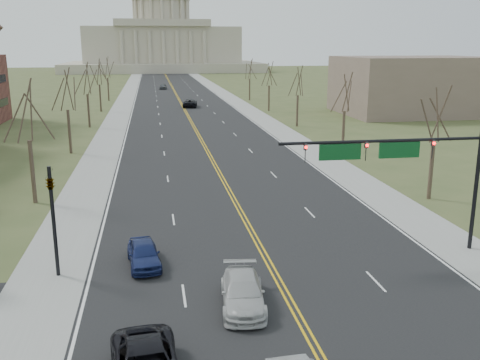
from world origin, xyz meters
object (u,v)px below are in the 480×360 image
object	(u,v)px
car_far_sb	(163,86)
signal_mast	(398,158)
car_sb_inner_second	(243,292)
car_sb_outer_second	(144,254)
car_far_nb	(190,103)
signal_left	(53,209)

from	to	relation	value
car_far_sb	signal_mast	bearing A→B (deg)	-81.21
signal_mast	car_far_sb	distance (m)	125.28
car_sb_inner_second	car_sb_outer_second	bearing A→B (deg)	135.46
car_far_nb	car_far_sb	world-z (taller)	car_far_nb
signal_left	car_far_sb	xyz separation A→B (m)	(8.68, 124.76, -2.92)
signal_mast	signal_left	xyz separation A→B (m)	(-18.95, 0.00, -2.05)
car_sb_inner_second	car_far_nb	world-z (taller)	car_far_nb
car_sb_inner_second	car_sb_outer_second	xyz separation A→B (m)	(-4.64, 5.63, -0.00)
signal_left	car_sb_inner_second	xyz separation A→B (m)	(9.17, -5.05, -2.99)
car_far_nb	car_far_sb	bearing A→B (deg)	-77.37
signal_mast	car_far_sb	bearing A→B (deg)	94.71
car_far_sb	car_sb_inner_second	bearing A→B (deg)	-85.70
car_sb_inner_second	car_far_sb	bearing A→B (deg)	96.15
car_sb_outer_second	car_far_sb	bearing A→B (deg)	81.89
car_far_sb	car_far_nb	bearing A→B (deg)	-80.66
car_sb_inner_second	car_far_sb	xyz separation A→B (m)	(-0.50, 129.81, 0.07)
car_sb_outer_second	car_far_sb	size ratio (longest dim) A/B	0.90
car_sb_outer_second	car_far_nb	bearing A→B (deg)	77.75
signal_mast	car_sb_outer_second	distance (m)	15.28
car_sb_outer_second	car_far_nb	xyz separation A→B (m)	(8.33, 78.64, 0.09)
signal_left	car_sb_outer_second	xyz separation A→B (m)	(4.53, 0.57, -3.00)
signal_left	car_far_nb	world-z (taller)	signal_left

